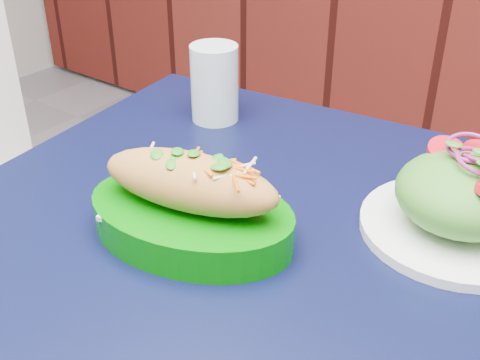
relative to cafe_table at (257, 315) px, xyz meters
The scene contains 4 objects.
cafe_table is the anchor object (origin of this frame).
banh_mi_basket 0.15m from the cafe_table, 168.73° to the right, with size 0.27×0.21×0.11m.
salad_plate 0.26m from the cafe_table, 47.79° to the left, with size 0.21×0.21×0.11m.
water_glass 0.38m from the cafe_table, 136.63° to the left, with size 0.07×0.07×0.12m, color silver.
Camera 1 is at (0.22, 1.08, 1.15)m, focal length 45.00 mm.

